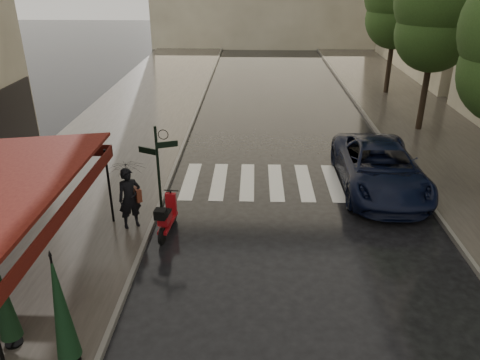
# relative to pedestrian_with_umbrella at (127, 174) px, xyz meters

# --- Properties ---
(ground) EXTENTS (120.00, 120.00, 0.00)m
(ground) POSITION_rel_pedestrian_with_umbrella_xyz_m (2.00, -2.48, -1.82)
(ground) COLOR black
(ground) RESTS_ON ground
(sidewalk_near) EXTENTS (6.00, 60.00, 0.12)m
(sidewalk_near) POSITION_rel_pedestrian_with_umbrella_xyz_m (-2.50, 9.52, -1.76)
(sidewalk_near) COLOR #38332D
(sidewalk_near) RESTS_ON ground
(sidewalk_far) EXTENTS (5.50, 60.00, 0.12)m
(sidewalk_far) POSITION_rel_pedestrian_with_umbrella_xyz_m (12.25, 9.52, -1.76)
(sidewalk_far) COLOR #38332D
(sidewalk_far) RESTS_ON ground
(curb_near) EXTENTS (0.12, 60.00, 0.16)m
(curb_near) POSITION_rel_pedestrian_with_umbrella_xyz_m (0.55, 9.52, -1.74)
(curb_near) COLOR #595651
(curb_near) RESTS_ON ground
(curb_far) EXTENTS (0.12, 60.00, 0.16)m
(curb_far) POSITION_rel_pedestrian_with_umbrella_xyz_m (9.45, 9.52, -1.74)
(curb_far) COLOR #595651
(curb_far) RESTS_ON ground
(crosswalk) EXTENTS (7.85, 3.20, 0.01)m
(crosswalk) POSITION_rel_pedestrian_with_umbrella_xyz_m (4.97, 3.52, -1.81)
(crosswalk) COLOR silver
(crosswalk) RESTS_ON ground
(signpost) EXTENTS (1.17, 0.29, 3.10)m
(signpost) POSITION_rel_pedestrian_with_umbrella_xyz_m (0.80, 0.52, 0.01)
(signpost) COLOR black
(signpost) RESTS_ON ground
(tree_mid) EXTENTS (3.80, 3.80, 8.34)m
(tree_mid) POSITION_rel_pedestrian_with_umbrella_xyz_m (11.50, 9.52, 3.77)
(tree_mid) COLOR black
(tree_mid) RESTS_ON sidewalk_far
(pedestrian_with_umbrella) EXTENTS (1.53, 1.53, 2.56)m
(pedestrian_with_umbrella) POSITION_rel_pedestrian_with_umbrella_xyz_m (0.00, 0.00, 0.00)
(pedestrian_with_umbrella) COLOR black
(pedestrian_with_umbrella) RESTS_ON sidewalk_near
(scooter) EXTENTS (0.52, 1.72, 1.13)m
(scooter) POSITION_rel_pedestrian_with_umbrella_xyz_m (1.09, -0.20, -1.29)
(scooter) COLOR black
(scooter) RESTS_ON ground
(parked_car) EXTENTS (2.79, 5.90, 1.63)m
(parked_car) POSITION_rel_pedestrian_with_umbrella_xyz_m (8.04, 3.10, -1.01)
(parked_car) COLOR black
(parked_car) RESTS_ON ground
(parasol_front) EXTENTS (0.46, 0.46, 2.60)m
(parasol_front) POSITION_rel_pedestrian_with_umbrella_xyz_m (0.07, -5.34, -0.30)
(parasol_front) COLOR black
(parasol_front) RESTS_ON sidewalk_near
(parasol_back) EXTENTS (0.44, 0.44, 2.34)m
(parasol_back) POSITION_rel_pedestrian_with_umbrella_xyz_m (-1.31, -4.85, -0.44)
(parasol_back) COLOR black
(parasol_back) RESTS_ON sidewalk_near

